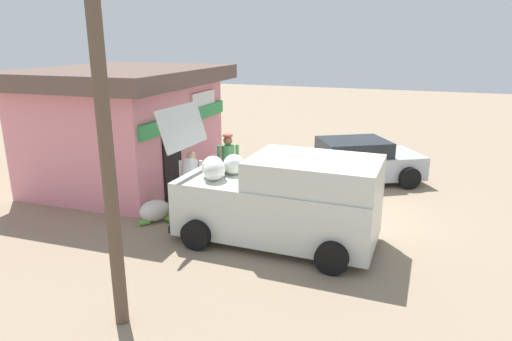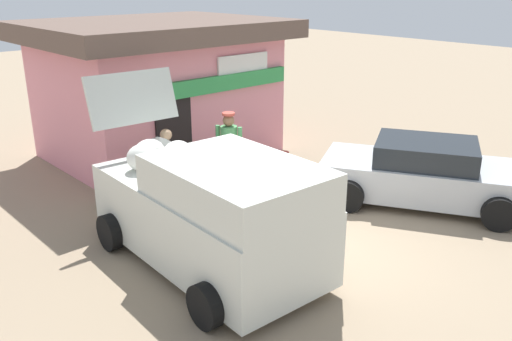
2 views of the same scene
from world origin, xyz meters
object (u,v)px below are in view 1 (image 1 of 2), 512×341
Objects in this scene: parked_sedan at (353,162)px; unloaded_banana_pile at (155,211)px; vendor_standing at (228,162)px; customer_bending at (190,180)px; delivery_van at (282,199)px; paint_bucket at (237,169)px; storefront_bar at (126,124)px.

parked_sedan reaches higher than unloaded_banana_pile.
vendor_standing is 1.14× the size of customer_bending.
parked_sedan is at bearing -8.66° from delivery_van.
paint_bucket is (3.64, 0.34, -0.77)m from customer_bending.
customer_bending is at bearing 166.52° from vendor_standing.
paint_bucket is at bearing 5.41° from customer_bending.
storefront_bar is 19.01× the size of paint_bucket.
vendor_standing is 2.46m from paint_bucket.
delivery_van is 2.84× the size of customer_bending.
parked_sedan is (4.72, -0.72, -0.33)m from delivery_van.
paint_bucket is (-0.50, 3.52, -0.45)m from parked_sedan.
delivery_van is 4.71× the size of unloaded_banana_pile.
paint_bucket is at bearing 33.57° from delivery_van.
unloaded_banana_pile is at bearing -135.11° from storefront_bar.
vendor_standing is (-0.44, -3.42, -0.72)m from storefront_bar.
delivery_van reaches higher than vendor_standing.
vendor_standing reaches higher than paint_bucket.
storefront_bar is 3.40× the size of vendor_standing.
unloaded_banana_pile reaches higher than paint_bucket.
delivery_van reaches higher than paint_bucket.
storefront_bar is 3.61m from paint_bucket.
delivery_van reaches higher than unloaded_banana_pile.
delivery_van is at bearing -103.26° from customer_bending.
delivery_van is 3.22m from unloaded_banana_pile.
paint_bucket is (4.16, -0.34, -0.07)m from unloaded_banana_pile.
vendor_standing is (2.02, 2.11, 0.08)m from delivery_van.
unloaded_banana_pile is at bearing 126.96° from customer_bending.
storefront_bar is 6.11m from delivery_van.
parked_sedan is 6.06m from unloaded_banana_pile.
storefront_bar is at bearing 122.72° from paint_bucket.
parked_sedan is (2.25, -6.25, -1.13)m from storefront_bar.
paint_bucket is at bearing 98.06° from parked_sedan.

